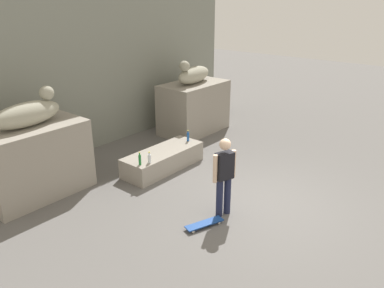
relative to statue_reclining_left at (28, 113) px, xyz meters
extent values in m
plane|color=#605E5B|center=(2.76, -4.03, -1.91)|extent=(40.00, 40.00, 0.00)
cube|color=gray|center=(2.76, 1.60, 1.20)|extent=(11.21, 0.60, 6.21)
cube|color=gray|center=(-0.04, 0.00, -1.10)|extent=(2.26, 1.31, 1.62)
cube|color=gray|center=(5.55, 0.00, -1.10)|extent=(2.26, 1.31, 1.62)
ellipsoid|color=#A19E89|center=(-0.04, 0.00, -0.02)|extent=(1.64, 0.70, 0.52)
sphere|color=#A19E89|center=(0.51, 0.05, 0.33)|extent=(0.32, 0.32, 0.32)
ellipsoid|color=#A19E89|center=(5.55, 0.00, -0.02)|extent=(1.66, 0.79, 0.52)
sphere|color=#A19E89|center=(5.00, -0.08, 0.33)|extent=(0.32, 0.32, 0.32)
cube|color=gray|center=(2.76, -1.27, -1.65)|extent=(2.28, 0.85, 0.51)
cylinder|color=#1E233F|center=(1.83, -3.74, -1.50)|extent=(0.14, 0.14, 0.82)
cylinder|color=#1E233F|center=(2.02, -3.80, -1.50)|extent=(0.14, 0.14, 0.82)
cube|color=black|center=(1.93, -3.77, -0.81)|extent=(0.40, 0.30, 0.56)
sphere|color=beige|center=(1.93, -3.77, -0.35)|extent=(0.23, 0.23, 0.23)
cylinder|color=beige|center=(1.71, -3.70, -0.82)|extent=(0.09, 0.09, 0.58)
cylinder|color=beige|center=(2.14, -3.84, -0.82)|extent=(0.09, 0.09, 0.58)
cube|color=navy|center=(1.32, -3.76, -1.84)|extent=(0.82, 0.46, 0.02)
cylinder|color=white|center=(1.62, -3.80, -1.88)|extent=(0.06, 0.05, 0.06)
cylinder|color=white|center=(1.58, -3.93, -1.88)|extent=(0.06, 0.05, 0.06)
cylinder|color=white|center=(1.06, -3.60, -1.88)|extent=(0.06, 0.05, 0.06)
cylinder|color=white|center=(1.01, -3.73, -1.88)|extent=(0.06, 0.05, 0.06)
cylinder|color=silver|center=(1.99, -1.57, -1.29)|extent=(0.08, 0.08, 0.21)
cylinder|color=silver|center=(1.99, -1.57, -1.16)|extent=(0.04, 0.04, 0.06)
cylinder|color=yellow|center=(1.99, -1.57, -1.12)|extent=(0.04, 0.04, 0.01)
cylinder|color=#194C99|center=(3.68, -1.33, -1.28)|extent=(0.07, 0.07, 0.24)
cylinder|color=#194C99|center=(3.68, -1.33, -1.13)|extent=(0.03, 0.03, 0.06)
cylinder|color=yellow|center=(3.68, -1.33, -1.09)|extent=(0.04, 0.04, 0.01)
cylinder|color=#1E722D|center=(1.77, -1.48, -1.27)|extent=(0.06, 0.06, 0.25)
cylinder|color=#1E722D|center=(1.77, -1.48, -1.12)|extent=(0.03, 0.03, 0.06)
cylinder|color=yellow|center=(1.77, -1.48, -1.08)|extent=(0.03, 0.03, 0.01)
camera|label=1|loc=(-3.78, -7.69, 2.35)|focal=35.84mm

